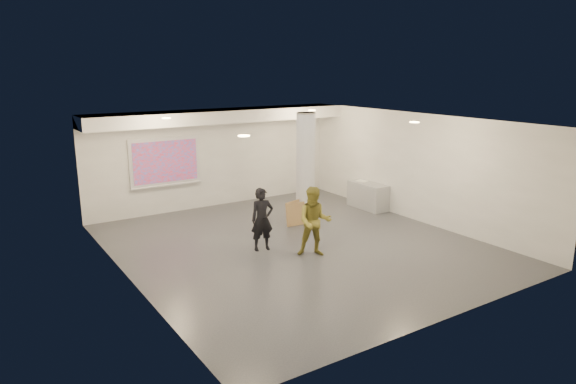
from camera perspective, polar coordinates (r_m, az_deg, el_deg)
floor at (r=12.49m, az=1.01°, el=-5.95°), size 8.00×9.00×0.01m
ceiling at (r=11.82m, az=1.07°, el=7.88°), size 8.00×9.00×0.01m
wall_back at (r=15.92m, az=-8.11°, el=3.79°), size 8.00×0.01×3.00m
wall_front at (r=8.85m, az=17.68°, el=-4.70°), size 8.00×0.01×3.00m
wall_left at (r=10.43m, az=-17.49°, el=-1.93°), size 0.01×9.00×3.00m
wall_right at (r=14.64m, az=14.12°, el=2.66°), size 0.01×9.00×3.00m
soffit_band at (r=15.25m, az=-7.39°, el=8.39°), size 8.00×1.10×0.36m
downlight_nw at (r=13.06m, az=-13.37°, el=7.98°), size 0.22×0.22×0.02m
downlight_ne at (r=15.12m, az=2.67°, el=9.05°), size 0.22×0.22×0.02m
downlight_sw at (r=9.41m, az=-4.93°, el=6.23°), size 0.22×0.22×0.02m
downlight_se at (r=12.12m, az=13.88°, el=7.54°), size 0.22×0.22×0.02m
column at (r=14.35m, az=1.96°, el=2.85°), size 0.52×0.52×3.00m
projection_screen at (r=15.27m, az=-13.48°, el=3.24°), size 2.10×0.13×1.42m
credenza at (r=15.82m, az=8.86°, el=-0.40°), size 0.56×1.34×0.78m
papers_stack at (r=15.98m, az=8.22°, el=1.23°), size 0.32×0.37×0.02m
cardboard_back at (r=14.20m, az=0.61°, el=-2.22°), size 0.57×0.30×0.61m
cardboard_front at (r=13.96m, az=0.86°, el=-2.47°), size 0.58×0.21×0.62m
woman at (r=11.99m, az=-2.89°, el=-3.05°), size 0.60×0.46×1.49m
man at (r=11.62m, az=2.96°, el=-3.30°), size 0.98×0.93×1.60m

